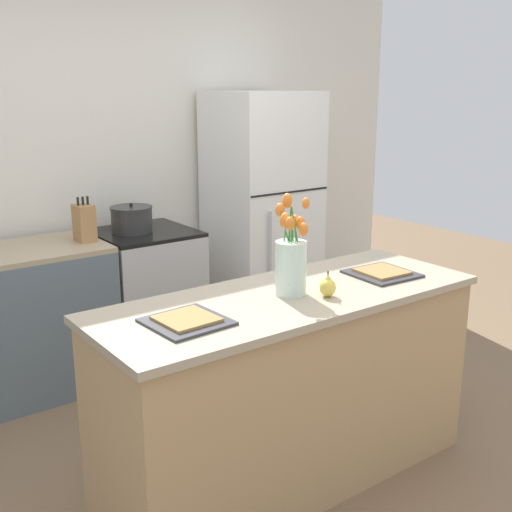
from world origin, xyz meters
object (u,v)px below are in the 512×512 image
(plate_setting_right, at_px, (382,273))
(pear_figurine, at_px, (328,287))
(cooking_pot, at_px, (132,219))
(flower_vase, at_px, (291,260))
(knife_block, at_px, (84,223))
(refrigerator, at_px, (262,215))
(stove_range, at_px, (147,296))
(plate_setting_left, at_px, (187,321))

(plate_setting_right, bearing_deg, pear_figurine, -168.91)
(plate_setting_right, relative_size, cooking_pot, 1.14)
(flower_vase, distance_m, cooking_pot, 1.63)
(pear_figurine, xyz_separation_m, plate_setting_right, (0.44, 0.09, -0.04))
(knife_block, bearing_deg, cooking_pot, 9.94)
(refrigerator, distance_m, pear_figurine, 1.96)
(stove_range, distance_m, pear_figurine, 1.80)
(stove_range, bearing_deg, knife_block, -174.89)
(flower_vase, height_order, plate_setting_left, flower_vase)
(flower_vase, bearing_deg, pear_figurine, -47.38)
(flower_vase, distance_m, knife_block, 1.60)
(pear_figurine, bearing_deg, refrigerator, 61.42)
(pear_figurine, bearing_deg, cooking_pot, 92.76)
(plate_setting_left, relative_size, plate_setting_right, 1.00)
(plate_setting_right, distance_m, cooking_pot, 1.74)
(flower_vase, relative_size, pear_figurine, 3.81)
(flower_vase, xyz_separation_m, knife_block, (-0.31, 1.57, -0.06))
(stove_range, bearing_deg, plate_setting_right, -74.73)
(refrigerator, relative_size, cooking_pot, 6.56)
(pear_figurine, relative_size, plate_setting_left, 0.38)
(refrigerator, bearing_deg, stove_range, -179.96)
(refrigerator, xyz_separation_m, plate_setting_left, (-1.60, -1.64, 0.04))
(pear_figurine, distance_m, cooking_pot, 1.75)
(plate_setting_left, distance_m, knife_block, 1.62)
(flower_vase, bearing_deg, stove_range, 86.51)
(refrigerator, distance_m, knife_block, 1.37)
(refrigerator, height_order, flower_vase, refrigerator)
(cooking_pot, distance_m, knife_block, 0.34)
(pear_figurine, relative_size, knife_block, 0.43)
(flower_vase, height_order, knife_block, flower_vase)
(pear_figurine, xyz_separation_m, knife_block, (-0.42, 1.69, 0.04))
(cooking_pot, bearing_deg, plate_setting_right, -72.59)
(pear_figurine, distance_m, plate_setting_right, 0.45)
(stove_range, height_order, refrigerator, refrigerator)
(stove_range, xyz_separation_m, knife_block, (-0.41, -0.04, 0.55))
(stove_range, bearing_deg, refrigerator, 0.04)
(refrigerator, xyz_separation_m, plate_setting_right, (-0.50, -1.64, 0.04))
(flower_vase, relative_size, plate_setting_left, 1.46)
(plate_setting_right, distance_m, knife_block, 1.82)
(stove_range, height_order, plate_setting_right, plate_setting_right)
(knife_block, bearing_deg, flower_vase, -78.73)
(pear_figurine, bearing_deg, stove_range, 90.36)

